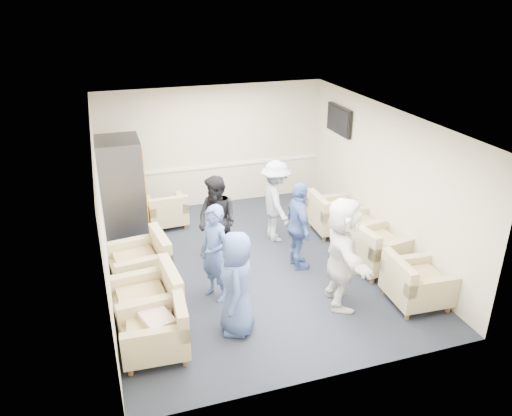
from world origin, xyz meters
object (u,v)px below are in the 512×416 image
object	(u,v)px
armchair_left_near	(159,331)
armchair_right_far	(331,216)
armchair_left_far	(143,264)
armchair_right_midfar	(354,230)
armchair_right_midnear	(374,249)
armchair_left_mid	(151,302)
person_front_left	(237,284)
armchair_corner	(167,212)
person_mid_right	(299,226)
person_front_right	(342,253)
person_back_left	(217,221)
armchair_right_near	(414,284)
vending_machine	(123,190)
person_mid_left	(215,253)
person_back_right	(276,201)

from	to	relation	value
armchair_left_near	armchair_right_far	bearing A→B (deg)	127.95
armchair_left_far	armchair_right_midfar	size ratio (longest dim) A/B	1.18
armchair_right_midnear	armchair_right_midfar	size ratio (longest dim) A/B	1.24
armchair_left_mid	person_front_left	world-z (taller)	person_front_left
armchair_right_midfar	armchair_corner	distance (m)	3.83
armchair_left_near	armchair_left_mid	distance (m)	0.67
person_mid_right	person_front_right	xyz separation A→B (m)	(0.20, -1.25, 0.10)
armchair_right_midnear	armchair_left_near	bearing A→B (deg)	95.72
armchair_left_near	person_back_left	world-z (taller)	person_back_left
armchair_left_far	armchair_right_near	world-z (taller)	armchair_left_far
armchair_right_near	person_back_left	world-z (taller)	person_back_left
person_front_left	armchair_right_near	bearing A→B (deg)	101.04
armchair_left_mid	person_front_right	distance (m)	2.95
armchair_right_midnear	vending_machine	xyz separation A→B (m)	(-4.06, 2.54, 0.65)
armchair_right_near	person_front_left	distance (m)	2.86
person_mid_left	vending_machine	bearing A→B (deg)	176.19
armchair_left_mid	armchair_right_near	bearing A→B (deg)	74.47
armchair_left_near	armchair_right_midnear	distance (m)	4.06
person_mid_left	person_back_right	distance (m)	2.27
vending_machine	person_mid_right	xyz separation A→B (m)	(2.81, -2.09, -0.22)
armchair_right_far	person_front_left	distance (m)	3.71
armchair_left_near	person_mid_left	distance (m)	1.57
armchair_left_far	armchair_right_midnear	xyz separation A→B (m)	(3.92, -0.74, 0.01)
armchair_right_midfar	person_back_left	xyz separation A→B (m)	(-2.63, 0.20, 0.48)
armchair_right_midfar	vending_machine	world-z (taller)	vending_machine
armchair_left_mid	person_back_right	distance (m)	3.38
armchair_right_midfar	person_back_left	world-z (taller)	person_back_left
armchair_right_midfar	armchair_right_far	size ratio (longest dim) A/B	0.98
person_mid_right	armchair_right_midfar	bearing A→B (deg)	-70.20
person_back_right	armchair_corner	bearing A→B (deg)	58.10
armchair_left_near	armchair_left_mid	xyz separation A→B (m)	(-0.03, 0.67, 0.03)
armchair_right_near	armchair_right_midnear	bearing A→B (deg)	5.49
armchair_left_mid	person_front_right	size ratio (longest dim) A/B	0.56
armchair_right_near	person_mid_right	xyz separation A→B (m)	(-1.30, 1.61, 0.45)
armchair_right_midnear	person_back_right	distance (m)	2.08
person_mid_left	person_back_right	world-z (taller)	person_back_right
person_front_right	armchair_left_far	bearing A→B (deg)	75.82
armchair_right_midnear	person_mid_right	bearing A→B (deg)	60.03
person_front_right	person_mid_left	bearing A→B (deg)	81.06
armchair_left_mid	armchair_right_far	xyz separation A→B (m)	(3.87, 1.98, -0.03)
armchair_right_far	person_back_right	xyz separation A→B (m)	(-1.19, 0.03, 0.46)
person_front_left	armchair_left_far	bearing A→B (deg)	-130.82
armchair_left_near	armchair_right_near	world-z (taller)	armchair_left_near
armchair_left_near	person_front_left	world-z (taller)	person_front_left
armchair_corner	person_front_left	xyz separation A→B (m)	(0.44, -3.79, 0.47)
person_back_right	person_mid_right	distance (m)	1.13
armchair_corner	person_mid_right	bearing A→B (deg)	126.67
armchair_right_far	vending_machine	distance (m)	4.17
armchair_right_midnear	person_mid_left	xyz separation A→B (m)	(-2.86, -0.03, 0.42)
armchair_right_far	armchair_corner	size ratio (longest dim) A/B	1.09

